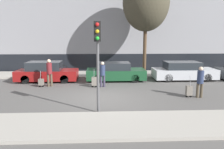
# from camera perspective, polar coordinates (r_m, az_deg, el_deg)

# --- Properties ---
(ground_plane) EXTENTS (80.00, 80.00, 0.00)m
(ground_plane) POSITION_cam_1_polar(r_m,az_deg,el_deg) (11.80, -2.62, -6.11)
(ground_plane) COLOR #565451
(sidewalk_near) EXTENTS (28.00, 2.50, 0.12)m
(sidewalk_near) POSITION_cam_1_polar(r_m,az_deg,el_deg) (8.24, -2.60, -13.00)
(sidewalk_near) COLOR #A39E93
(sidewalk_near) RESTS_ON ground_plane
(sidewalk_far) EXTENTS (28.00, 3.00, 0.12)m
(sidewalk_far) POSITION_cam_1_polar(r_m,az_deg,el_deg) (18.62, -2.64, 0.09)
(sidewalk_far) COLOR #A39E93
(sidewalk_far) RESTS_ON ground_plane
(building_facade) EXTENTS (28.00, 2.44, 9.32)m
(building_facade) POSITION_cam_1_polar(r_m,az_deg,el_deg) (21.77, -2.74, 13.65)
(building_facade) COLOR gray
(building_facade) RESTS_ON ground_plane
(parked_car_0) EXTENTS (4.34, 1.72, 1.45)m
(parked_car_0) POSITION_cam_1_polar(r_m,az_deg,el_deg) (16.55, -16.70, 0.57)
(parked_car_0) COLOR maroon
(parked_car_0) RESTS_ON ground_plane
(parked_car_1) EXTENTS (4.28, 1.86, 1.36)m
(parked_car_1) POSITION_cam_1_polar(r_m,az_deg,el_deg) (16.16, 0.86, 0.66)
(parked_car_1) COLOR #194728
(parked_car_1) RESTS_ON ground_plane
(parked_car_2) EXTENTS (4.61, 1.84, 1.37)m
(parked_car_2) POSITION_cam_1_polar(r_m,az_deg,el_deg) (17.29, 18.16, 0.79)
(parked_car_2) COLOR #B7BABF
(parked_car_2) RESTS_ON ground_plane
(pedestrian_left) EXTENTS (0.34, 0.34, 1.80)m
(pedestrian_left) POSITION_cam_1_polar(r_m,az_deg,el_deg) (14.78, -16.05, 0.90)
(pedestrian_left) COLOR #4C4233
(pedestrian_left) RESTS_ON ground_plane
(trolley_left) EXTENTS (0.34, 0.29, 1.07)m
(trolley_left) POSITION_cam_1_polar(r_m,az_deg,el_deg) (14.91, -18.03, -1.90)
(trolley_left) COLOR slate
(trolley_left) RESTS_ON ground_plane
(pedestrian_center) EXTENTS (0.35, 0.34, 1.65)m
(pedestrian_center) POSITION_cam_1_polar(r_m,az_deg,el_deg) (14.09, -2.49, 0.45)
(pedestrian_center) COLOR #383347
(pedestrian_center) RESTS_ON ground_plane
(trolley_center) EXTENTS (0.34, 0.29, 1.21)m
(trolley_center) POSITION_cam_1_polar(r_m,az_deg,el_deg) (14.12, -4.68, -1.79)
(trolley_center) COLOR slate
(trolley_center) RESTS_ON ground_plane
(pedestrian_right) EXTENTS (0.35, 0.34, 1.68)m
(pedestrian_right) POSITION_cam_1_polar(r_m,az_deg,el_deg) (12.54, 22.05, -1.39)
(pedestrian_right) COLOR #4C4233
(pedestrian_right) RESTS_ON ground_plane
(trolley_right) EXTENTS (0.34, 0.29, 1.19)m
(trolley_right) POSITION_cam_1_polar(r_m,az_deg,el_deg) (12.50, 19.48, -3.96)
(trolley_right) COLOR slate
(trolley_right) RESTS_ON ground_plane
(traffic_light) EXTENTS (0.28, 0.47, 3.86)m
(traffic_light) POSITION_cam_1_polar(r_m,az_deg,el_deg) (8.99, -3.78, 6.61)
(traffic_light) COLOR #515154
(traffic_light) RESTS_ON ground_plane
(parked_bicycle) EXTENTS (1.77, 0.06, 0.96)m
(parked_bicycle) POSITION_cam_1_polar(r_m,az_deg,el_deg) (19.17, -14.03, 1.40)
(parked_bicycle) COLOR black
(parked_bicycle) RESTS_ON sidewalk_far
(bare_tree_near_crossing) EXTENTS (3.64, 3.64, 7.95)m
(bare_tree_near_crossing) POSITION_cam_1_polar(r_m,az_deg,el_deg) (18.12, 8.86, 18.01)
(bare_tree_near_crossing) COLOR #4C3826
(bare_tree_near_crossing) RESTS_ON sidewalk_far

